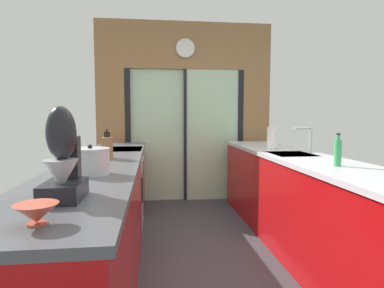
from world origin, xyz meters
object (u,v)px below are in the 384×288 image
at_px(mixing_bowl, 36,213).
at_px(soap_bottle_far, 338,152).
at_px(oven_range, 117,189).
at_px(knife_block, 107,148).
at_px(paper_towel_roll, 273,138).
at_px(stand_mixer, 63,164).
at_px(stock_pot, 90,161).

bearing_deg(mixing_bowl, soap_bottle_far, 32.12).
bearing_deg(oven_range, knife_block, -88.79).
height_order(oven_range, paper_towel_roll, paper_towel_roll).
height_order(oven_range, knife_block, knife_block).
height_order(mixing_bowl, soap_bottle_far, soap_bottle_far).
relative_size(oven_range, stand_mixer, 2.19).
bearing_deg(stand_mixer, mixing_bowl, -90.00).
height_order(mixing_bowl, stock_pot, stock_pot).
height_order(mixing_bowl, knife_block, knife_block).
relative_size(mixing_bowl, paper_towel_roll, 0.53).
height_order(oven_range, soap_bottle_far, soap_bottle_far).
bearing_deg(stock_pot, mixing_bowl, -90.00).
bearing_deg(soap_bottle_far, stock_pot, -175.51).
bearing_deg(stock_pot, soap_bottle_far, 4.49).
bearing_deg(soap_bottle_far, knife_block, 160.18).
xyz_separation_m(stand_mixer, soap_bottle_far, (1.78, 0.77, -0.06)).
relative_size(oven_range, stock_pot, 3.70).
bearing_deg(knife_block, stand_mixer, -90.00).
relative_size(oven_range, knife_block, 3.56).
relative_size(stand_mixer, soap_bottle_far, 1.69).
distance_m(oven_range, paper_towel_roll, 1.90).
xyz_separation_m(oven_range, knife_block, (0.02, -0.87, 0.56)).
bearing_deg(stock_pot, stand_mixer, -90.00).
height_order(stock_pot, soap_bottle_far, soap_bottle_far).
bearing_deg(paper_towel_roll, stock_pot, -140.26).
distance_m(knife_block, stock_pot, 0.78).
xyz_separation_m(knife_block, stock_pot, (0.00, -0.78, -0.01)).
xyz_separation_m(mixing_bowl, knife_block, (-0.00, 1.76, 0.06)).
distance_m(stock_pot, soap_bottle_far, 1.79).
bearing_deg(mixing_bowl, stand_mixer, 90.00).
relative_size(mixing_bowl, knife_block, 0.58).
bearing_deg(knife_block, stock_pot, -90.00).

